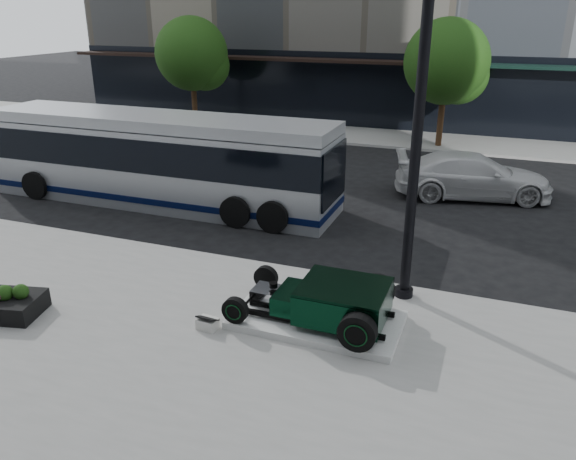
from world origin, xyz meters
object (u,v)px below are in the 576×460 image
at_px(hot_rod, 333,301).
at_px(white_sedan, 473,176).
at_px(transit_bus, 160,159).
at_px(lamppost, 416,146).

bearing_deg(hot_rod, white_sedan, 78.96).
height_order(hot_rod, transit_bus, transit_bus).
relative_size(lamppost, transit_bus, 0.61).
bearing_deg(transit_bus, white_sedan, 23.49).
height_order(lamppost, white_sedan, lamppost).
xyz_separation_m(hot_rod, lamppost, (1.12, 1.83, 2.83)).
distance_m(hot_rod, lamppost, 3.55).
xyz_separation_m(lamppost, transit_bus, (-8.89, 4.08, -2.04)).
relative_size(hot_rod, lamppost, 0.44).
height_order(lamppost, transit_bus, lamppost).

